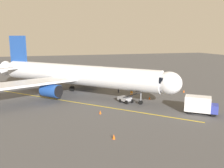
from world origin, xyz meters
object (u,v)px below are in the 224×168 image
at_px(airplane, 74,75).
at_px(ground_crew_wing_walker, 119,88).
at_px(safety_cone_wing_port, 149,98).
at_px(baggage_cart_portside, 153,79).
at_px(safety_cone_nose_right, 114,137).
at_px(belt_loader_starboard_side, 126,98).
at_px(safety_cone_wing_starboard, 100,112).
at_px(safety_cone_nose_left, 184,91).
at_px(ground_crew_marshaller, 186,105).
at_px(box_truck_near_nose, 201,105).
at_px(ground_crew_loader, 132,95).

distance_m(airplane, ground_crew_wing_walker, 9.43).
distance_m(ground_crew_wing_walker, safety_cone_wing_port, 7.82).
relative_size(baggage_cart_portside, safety_cone_nose_right, 5.29).
height_order(baggage_cart_portside, safety_cone_wing_port, baggage_cart_portside).
height_order(belt_loader_starboard_side, safety_cone_nose_right, belt_loader_starboard_side).
bearing_deg(safety_cone_nose_right, safety_cone_wing_starboard, -94.89).
bearing_deg(safety_cone_nose_left, airplane, -10.78).
xyz_separation_m(belt_loader_starboard_side, safety_cone_nose_left, (-14.15, -3.83, -0.44)).
distance_m(ground_crew_marshaller, safety_cone_nose_right, 15.33).
distance_m(baggage_cart_portside, safety_cone_wing_starboard, 29.33).
height_order(safety_cone_nose_left, safety_cone_wing_port, same).
xyz_separation_m(ground_crew_marshaller, baggage_cart_portside, (-6.51, -24.25, -0.23)).
relative_size(ground_crew_marshaller, safety_cone_nose_left, 3.11).
xyz_separation_m(safety_cone_nose_left, safety_cone_wing_port, (9.30, 3.13, 0.00)).
height_order(box_truck_near_nose, safety_cone_nose_right, box_truck_near_nose).
bearing_deg(box_truck_near_nose, safety_cone_wing_starboard, -17.24).
distance_m(airplane, safety_cone_nose_left, 22.51).
distance_m(ground_crew_wing_walker, safety_cone_wing_starboard, 14.36).
xyz_separation_m(ground_crew_marshaller, ground_crew_loader, (5.45, -8.79, 0.00)).
height_order(ground_crew_wing_walker, baggage_cart_portside, ground_crew_wing_walker).
xyz_separation_m(airplane, safety_cone_nose_left, (-21.80, 4.15, -3.73)).
relative_size(ground_crew_loader, safety_cone_wing_port, 3.11).
bearing_deg(safety_cone_wing_port, airplane, -30.22).
bearing_deg(ground_crew_marshaller, box_truck_near_nose, 118.15).
relative_size(airplane, safety_cone_nose_left, 60.38).
distance_m(ground_crew_marshaller, box_truck_near_nose, 2.37).
distance_m(safety_cone_nose_right, safety_cone_wing_port, 18.60).
height_order(safety_cone_wing_port, safety_cone_wing_starboard, same).
xyz_separation_m(ground_crew_wing_walker, safety_cone_wing_port, (-3.62, 6.91, -0.61)).
bearing_deg(belt_loader_starboard_side, ground_crew_loader, -136.61).
relative_size(ground_crew_loader, safety_cone_nose_left, 3.11).
bearing_deg(baggage_cart_portside, safety_cone_nose_right, 56.83).
height_order(ground_crew_marshaller, baggage_cart_portside, ground_crew_marshaller).
xyz_separation_m(belt_loader_starboard_side, safety_cone_wing_starboard, (5.84, 4.87, -0.44)).
distance_m(airplane, baggage_cart_portside, 23.39).
distance_m(airplane, safety_cone_wing_starboard, 13.50).
relative_size(ground_crew_marshaller, box_truck_near_nose, 0.36).
bearing_deg(safety_cone_wing_port, safety_cone_nose_right, 51.93).
height_order(ground_crew_marshaller, safety_cone_nose_left, ground_crew_marshaller).
bearing_deg(safety_cone_wing_starboard, ground_crew_marshaller, 169.85).
bearing_deg(safety_cone_nose_left, safety_cone_wing_starboard, 23.51).
bearing_deg(safety_cone_nose_right, baggage_cart_portside, -123.17).
bearing_deg(safety_cone_wing_port, belt_loader_starboard_side, 8.22).
distance_m(ground_crew_loader, belt_loader_starboard_side, 2.33).
distance_m(safety_cone_nose_left, safety_cone_nose_right, 27.33).
relative_size(ground_crew_wing_walker, safety_cone_wing_port, 3.11).
xyz_separation_m(baggage_cart_portside, belt_loader_starboard_side, (13.65, 17.06, 0.06)).
bearing_deg(box_truck_near_nose, safety_cone_nose_right, 17.60).
bearing_deg(ground_crew_wing_walker, baggage_cart_portside, -142.72).
distance_m(safety_cone_nose_left, safety_cone_wing_starboard, 21.80).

